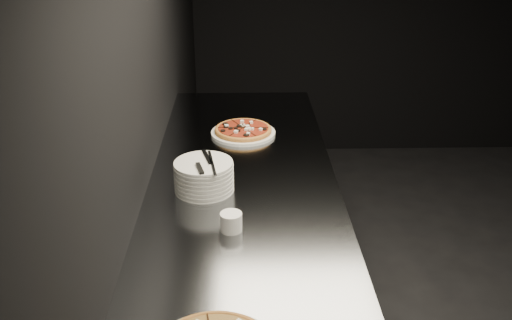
{
  "coord_description": "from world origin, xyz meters",
  "views": [
    {
      "loc": [
        -2.13,
        -1.89,
        1.94
      ],
      "look_at": [
        -2.08,
        0.09,
        1.02
      ],
      "focal_mm": 40.0,
      "sensor_mm": 36.0,
      "label": 1
    }
  ],
  "objects_px": {
    "counter": "(244,292)",
    "plate_stack": "(204,176)",
    "ramekin": "(231,221)",
    "pizza_tomato": "(243,131)",
    "cutlery": "(205,163)"
  },
  "relations": [
    {
      "from": "plate_stack",
      "to": "cutlery",
      "type": "xyz_separation_m",
      "value": [
        0.01,
        -0.02,
        0.06
      ]
    },
    {
      "from": "pizza_tomato",
      "to": "cutlery",
      "type": "bearing_deg",
      "value": -103.88
    },
    {
      "from": "cutlery",
      "to": "plate_stack",
      "type": "bearing_deg",
      "value": 102.85
    },
    {
      "from": "plate_stack",
      "to": "cutlery",
      "type": "distance_m",
      "value": 0.06
    },
    {
      "from": "counter",
      "to": "ramekin",
      "type": "bearing_deg",
      "value": -99.16
    },
    {
      "from": "counter",
      "to": "plate_stack",
      "type": "relative_size",
      "value": 10.98
    },
    {
      "from": "counter",
      "to": "ramekin",
      "type": "xyz_separation_m",
      "value": [
        -0.04,
        -0.26,
        0.49
      ]
    },
    {
      "from": "cutlery",
      "to": "ramekin",
      "type": "bearing_deg",
      "value": -85.2
    },
    {
      "from": "pizza_tomato",
      "to": "cutlery",
      "type": "xyz_separation_m",
      "value": [
        -0.14,
        -0.57,
        0.1
      ]
    },
    {
      "from": "plate_stack",
      "to": "ramekin",
      "type": "relative_size",
      "value": 3.01
    },
    {
      "from": "counter",
      "to": "pizza_tomato",
      "type": "distance_m",
      "value": 0.76
    },
    {
      "from": "counter",
      "to": "plate_stack",
      "type": "distance_m",
      "value": 0.54
    },
    {
      "from": "plate_stack",
      "to": "ramekin",
      "type": "height_order",
      "value": "plate_stack"
    },
    {
      "from": "cutlery",
      "to": "ramekin",
      "type": "xyz_separation_m",
      "value": [
        0.1,
        -0.27,
        -0.09
      ]
    },
    {
      "from": "plate_stack",
      "to": "cutlery",
      "type": "relative_size",
      "value": 0.93
    }
  ]
}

